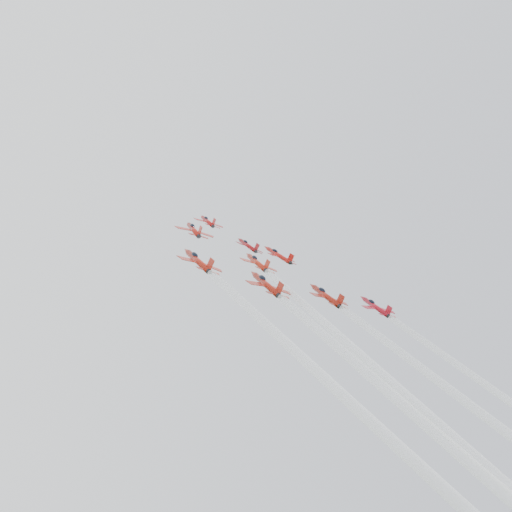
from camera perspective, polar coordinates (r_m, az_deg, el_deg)
jet_lead at (r=165.51m, az=-4.88°, el=3.50°), size 9.34×11.23×9.26m
jet_row2_left at (r=143.89m, az=-6.28°, el=2.65°), size 10.40×12.51×10.31m
jet_row2_center at (r=151.22m, az=-0.84°, el=1.09°), size 8.66×10.42×8.59m
jet_row2_right at (r=154.98m, az=2.27°, el=0.11°), size 9.60×11.55×9.53m
jet_center at (r=96.69m, az=12.98°, el=-10.47°), size 9.97×84.65×70.34m
jet_rear_farleft at (r=73.23m, az=8.21°, el=-13.71°), size 10.18×86.45×71.83m
jet_rear_left at (r=79.27m, az=18.71°, el=-16.62°), size 10.54×89.50×74.37m
jet_rear_right at (r=95.80m, az=23.88°, el=-15.40°), size 10.30×87.45×72.67m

